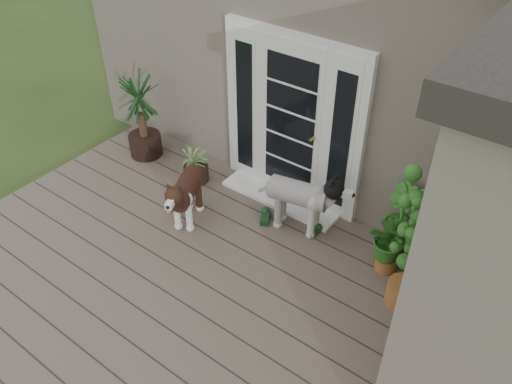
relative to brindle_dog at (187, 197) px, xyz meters
The scene contains 14 objects.
deck 1.41m from the brindle_dog, 49.23° to the right, with size 6.20×4.60×0.12m, color #6B5B4C.
house_main 3.52m from the brindle_dog, 74.72° to the left, with size 7.40×4.00×3.10m, color #665E54.
door_unit 1.54m from the brindle_dog, 59.94° to the left, with size 1.90×0.14×2.15m, color white.
door_step 1.24m from the brindle_dog, 55.12° to the left, with size 1.60×0.40×0.05m, color white.
brindle_dog is the anchor object (origin of this frame).
white_dog 1.32m from the brindle_dog, 29.96° to the left, with size 0.40×0.92×0.77m, color silver, non-canonical shape.
spider_plant 0.81m from the brindle_dog, 125.46° to the left, with size 0.55×0.55×0.59m, color #89A264, non-canonical shape.
yucca 1.65m from the brindle_dog, 154.74° to the left, with size 0.87×0.87×1.26m, color #103218, non-canonical shape.
herb_a 2.40m from the brindle_dog, 16.68° to the left, with size 0.49×0.49×0.63m, color #295919.
herb_b 2.44m from the brindle_dog, 23.16° to the left, with size 0.46×0.46×0.68m, color #2B661D.
herb_c 2.85m from the brindle_dog, 18.45° to the left, with size 0.36×0.36×0.56m, color #295A19.
sapling 2.72m from the brindle_dog, ahead, with size 0.53×0.53×1.80m, color #1B6022, non-canonical shape.
clog_left 0.98m from the brindle_dog, 36.11° to the left, with size 0.14×0.30×0.09m, color #16371A, non-canonical shape.
clog_right 1.57m from the brindle_dog, 26.85° to the left, with size 0.12×0.26×0.08m, color #173A1B, non-canonical shape.
Camera 1 is at (2.69, -1.97, 4.33)m, focal length 36.48 mm.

